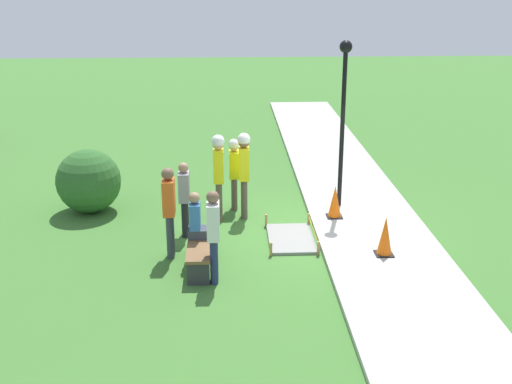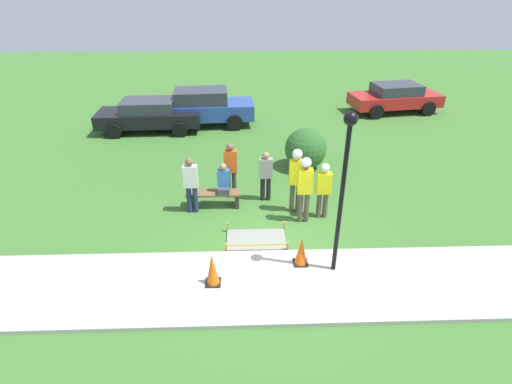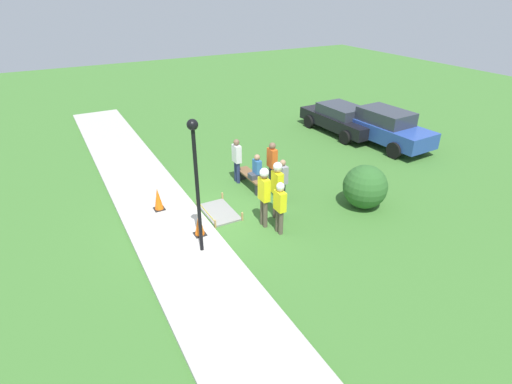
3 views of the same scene
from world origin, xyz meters
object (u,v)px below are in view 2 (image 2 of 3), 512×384
bystander_in_orange_shirt (231,167)px  traffic_cone_far_patch (301,251)px  parked_car_black (149,115)px  parked_car_red (395,97)px  worker_assistant (296,174)px  bystander_in_gray_shirt (191,182)px  lamppost_near (344,173)px  worker_supervisor (324,186)px  park_bench (214,196)px  worker_trainee (305,184)px  parked_car_blue (202,107)px  person_seated_on_bench (224,181)px  bystander_in_white_shirt (266,174)px  traffic_cone_near_patch (212,270)px

bystander_in_orange_shirt → traffic_cone_far_patch: bearing=-63.8°
parked_car_black → parked_car_red: bearing=9.5°
worker_assistant → bystander_in_gray_shirt: size_ratio=1.15×
worker_assistant → bystander_in_orange_shirt: size_ratio=1.09×
lamppost_near → parked_car_red: lamppost_near is taller
worker_supervisor → park_bench: bearing=167.5°
bystander_in_gray_shirt → bystander_in_orange_shirt: bearing=37.7°
bystander_in_gray_shirt → parked_car_red: (9.11, 9.39, -0.22)m
parked_car_red → parked_car_black: parked_car_red is taller
worker_assistant → worker_trainee: (0.17, -0.56, -0.01)m
worker_trainee → parked_car_red: size_ratio=0.42×
worker_supervisor → parked_car_blue: worker_supervisor is taller
worker_assistant → parked_car_black: bearing=128.2°
person_seated_on_bench → parked_car_red: 12.22m
person_seated_on_bench → bystander_in_gray_shirt: bystander_in_gray_shirt is taller
bystander_in_orange_shirt → bystander_in_white_shirt: (1.05, -0.22, -0.14)m
person_seated_on_bench → worker_trainee: (2.24, -0.96, 0.36)m
traffic_cone_far_patch → traffic_cone_near_patch: bearing=-162.8°
worker_supervisor → bystander_in_white_shirt: 1.87m
traffic_cone_far_patch → person_seated_on_bench: (-1.91, 2.95, 0.38)m
park_bench → worker_supervisor: (3.12, -0.69, 0.65)m
worker_assistant → traffic_cone_near_patch: bearing=-124.6°
worker_trainee → lamppost_near: size_ratio=0.52×
worker_trainee → park_bench: bearing=160.4°
person_seated_on_bench → parked_car_blue: (-1.27, 7.38, 0.01)m
person_seated_on_bench → worker_supervisor: 2.90m
parked_car_blue → lamppost_near: bearing=-73.0°
worker_supervisor → worker_trainee: (-0.56, -0.21, 0.21)m
bystander_in_gray_shirt → parked_car_blue: (-0.37, 7.72, -0.12)m
worker_assistant → lamppost_near: lamppost_near is taller
worker_assistant → bystander_in_white_shirt: worker_assistant is taller
traffic_cone_far_patch → worker_trainee: (0.33, 1.99, 0.74)m
traffic_cone_far_patch → worker_supervisor: bearing=68.0°
bystander_in_white_shirt → parked_car_black: size_ratio=0.35×
bystander_in_orange_shirt → bystander_in_gray_shirt: (-1.11, -0.86, -0.06)m
bystander_in_gray_shirt → parked_car_blue: 7.73m
parked_car_blue → parked_car_black: (-2.24, -0.68, -0.12)m
parked_car_blue → parked_car_black: size_ratio=1.05×
parked_car_red → person_seated_on_bench: bearing=-141.1°
person_seated_on_bench → bystander_in_orange_shirt: size_ratio=0.50×
worker_trainee → person_seated_on_bench: bearing=156.9°
lamppost_near → parked_car_blue: bearing=110.4°
bystander_in_gray_shirt → parked_car_red: bystander_in_gray_shirt is taller
bystander_in_gray_shirt → parked_car_black: bearing=110.4°
worker_trainee → lamppost_near: 2.65m
parked_car_black → worker_trainee: bearing=-55.0°
worker_assistant → bystander_in_orange_shirt: 2.09m
worker_supervisor → lamppost_near: (-0.15, -2.43, 1.59)m
bystander_in_orange_shirt → bystander_in_gray_shirt: bearing=-142.3°
traffic_cone_far_patch → parked_car_red: 13.56m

